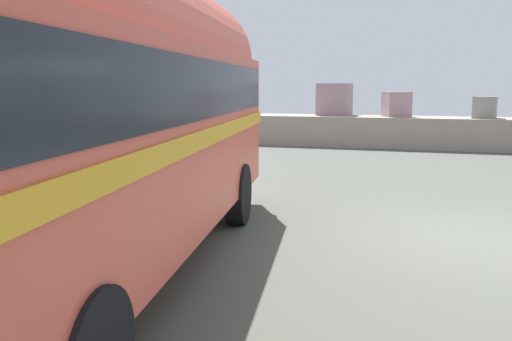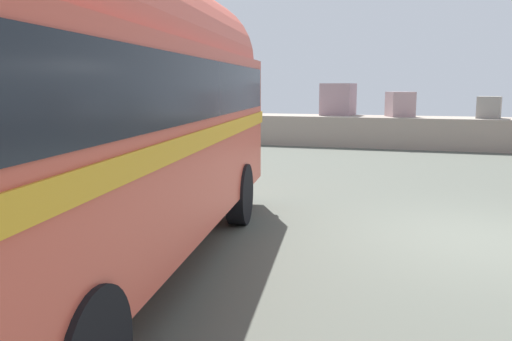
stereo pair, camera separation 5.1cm
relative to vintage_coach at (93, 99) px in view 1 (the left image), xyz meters
name	(u,v)px [view 1 (the left image)]	position (x,y,z in m)	size (l,w,h in m)	color
ground	(479,241)	(4.29, 2.87, -2.04)	(32.00, 26.00, 0.02)	#4F5249
breakwater	(450,129)	(4.51, 14.66, -1.36)	(31.36, 2.17, 2.43)	gray
vintage_coach	(93,99)	(0.00, 0.00, 0.00)	(3.64, 8.84, 3.70)	black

